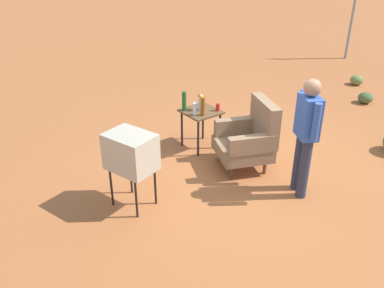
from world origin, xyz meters
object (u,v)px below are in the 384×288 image
at_px(side_table, 201,116).
at_px(tv_on_stand, 131,152).
at_px(road_sign, 354,9).
at_px(soda_can_red, 218,107).
at_px(person_standing, 306,131).
at_px(bottle_short_clear, 195,109).
at_px(bottle_wine_green, 184,101).
at_px(armchair, 250,137).
at_px(bottle_tall_amber, 203,106).
at_px(flower_vase, 201,101).

distance_m(side_table, tv_on_stand, 1.89).
relative_size(road_sign, soda_can_red, 20.00).
bearing_deg(person_standing, bottle_short_clear, -166.36).
relative_size(tv_on_stand, bottle_wine_green, 3.22).
distance_m(bottle_short_clear, soda_can_red, 0.41).
bearing_deg(armchair, person_standing, 4.02).
relative_size(bottle_wine_green, bottle_tall_amber, 1.07).
bearing_deg(road_sign, person_standing, -60.15).
height_order(side_table, bottle_wine_green, bottle_wine_green).
bearing_deg(bottle_wine_green, tv_on_stand, -57.73).
distance_m(armchair, soda_can_red, 0.82).
xyz_separation_m(bottle_tall_amber, flower_vase, (-0.19, 0.11, -0.00)).
bearing_deg(road_sign, bottle_short_clear, -74.41).
height_order(armchair, flower_vase, armchair).
xyz_separation_m(side_table, bottle_tall_amber, (0.17, -0.09, 0.25)).
distance_m(side_table, person_standing, 1.94).
height_order(tv_on_stand, bottle_wine_green, tv_on_stand).
bearing_deg(road_sign, flower_vase, -74.78).
bearing_deg(bottle_short_clear, soda_can_red, 78.12).
bearing_deg(tv_on_stand, armchair, 84.78).
xyz_separation_m(bottle_wine_green, flower_vase, (0.15, 0.23, -0.01)).
bearing_deg(road_sign, soda_can_red, -72.84).
distance_m(armchair, side_table, 0.97).
distance_m(road_sign, bottle_wine_green, 7.23).
bearing_deg(tv_on_stand, side_table, 114.41).
height_order(side_table, bottle_tall_amber, bottle_tall_amber).
height_order(tv_on_stand, soda_can_red, tv_on_stand).
xyz_separation_m(bottle_short_clear, soda_can_red, (0.08, 0.40, -0.04)).
xyz_separation_m(armchair, flower_vase, (-0.97, -0.17, 0.31)).
relative_size(side_table, tv_on_stand, 0.64).
xyz_separation_m(side_table, flower_vase, (-0.02, 0.02, 0.25)).
height_order(armchair, bottle_short_clear, armchair).
height_order(bottle_wine_green, soda_can_red, bottle_wine_green).
bearing_deg(bottle_tall_amber, bottle_short_clear, -133.36).
distance_m(person_standing, soda_can_red, 1.74).
bearing_deg(road_sign, side_table, -74.63).
relative_size(tv_on_stand, person_standing, 0.63).
xyz_separation_m(person_standing, flower_vase, (-1.91, -0.24, -0.13)).
bearing_deg(bottle_short_clear, side_table, 113.33).
bearing_deg(person_standing, soda_can_red, -178.76).
bearing_deg(person_standing, road_sign, 119.85).
distance_m(armchair, road_sign, 7.24).
relative_size(road_sign, flower_vase, 9.21).
xyz_separation_m(road_sign, soda_can_red, (2.03, -6.58, -0.66)).
relative_size(bottle_tall_amber, flower_vase, 1.13).
height_order(soda_can_red, flower_vase, flower_vase).
bearing_deg(armchair, bottle_wine_green, -160.47).
distance_m(armchair, bottle_wine_green, 1.23).
height_order(bottle_tall_amber, bottle_short_clear, bottle_tall_amber).
distance_m(soda_can_red, flower_vase, 0.29).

